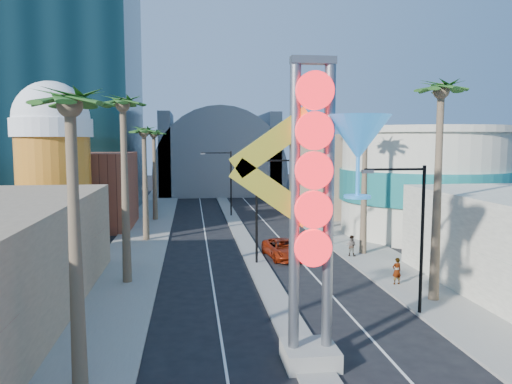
# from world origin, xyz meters

# --- Properties ---
(sidewalk_west) EXTENTS (5.00, 100.00, 0.15)m
(sidewalk_west) POSITION_xyz_m (-9.50, 35.00, 0.07)
(sidewalk_west) COLOR gray
(sidewalk_west) RESTS_ON ground
(sidewalk_east) EXTENTS (5.00, 100.00, 0.15)m
(sidewalk_east) POSITION_xyz_m (9.50, 35.00, 0.07)
(sidewalk_east) COLOR gray
(sidewalk_east) RESTS_ON ground
(median) EXTENTS (1.60, 84.00, 0.15)m
(median) POSITION_xyz_m (0.00, 38.00, 0.07)
(median) COLOR gray
(median) RESTS_ON ground
(hotel_tower) EXTENTS (20.00, 20.00, 50.00)m
(hotel_tower) POSITION_xyz_m (-22.00, 52.00, 25.00)
(hotel_tower) COLOR black
(hotel_tower) RESTS_ON ground
(brick_filler_west) EXTENTS (10.00, 10.00, 8.00)m
(brick_filler_west) POSITION_xyz_m (-16.00, 38.00, 4.00)
(brick_filler_west) COLOR brown
(brick_filler_west) RESTS_ON ground
(filler_east) EXTENTS (10.00, 20.00, 10.00)m
(filler_east) POSITION_xyz_m (16.00, 48.00, 5.00)
(filler_east) COLOR #8C755A
(filler_east) RESTS_ON ground
(beer_mug) EXTENTS (7.00, 7.00, 14.50)m
(beer_mug) POSITION_xyz_m (-17.00, 30.00, 7.84)
(beer_mug) COLOR orange
(beer_mug) RESTS_ON ground
(turquoise_building) EXTENTS (16.60, 16.60, 10.60)m
(turquoise_building) POSITION_xyz_m (18.00, 30.00, 5.25)
(turquoise_building) COLOR #B1AC95
(turquoise_building) RESTS_ON ground
(canopy) EXTENTS (22.00, 16.00, 22.00)m
(canopy) POSITION_xyz_m (0.00, 72.00, 4.31)
(canopy) COLOR slate
(canopy) RESTS_ON ground
(neon_sign) EXTENTS (6.53, 2.60, 12.55)m
(neon_sign) POSITION_xyz_m (0.82, 2.96, 7.31)
(neon_sign) COLOR gray
(neon_sign) RESTS_ON ground
(streetlight_0) EXTENTS (3.79, 0.25, 8.00)m
(streetlight_0) POSITION_xyz_m (0.55, 20.00, 4.88)
(streetlight_0) COLOR black
(streetlight_0) RESTS_ON ground
(streetlight_1) EXTENTS (3.79, 0.25, 8.00)m
(streetlight_1) POSITION_xyz_m (-0.55, 44.00, 4.88)
(streetlight_1) COLOR black
(streetlight_1) RESTS_ON ground
(streetlight_2) EXTENTS (3.45, 0.25, 8.00)m
(streetlight_2) POSITION_xyz_m (6.72, 8.00, 4.83)
(streetlight_2) COLOR black
(streetlight_2) RESTS_ON ground
(palm_0) EXTENTS (2.40, 2.40, 11.70)m
(palm_0) POSITION_xyz_m (-9.00, 2.00, 9.93)
(palm_0) COLOR brown
(palm_0) RESTS_ON ground
(palm_1) EXTENTS (2.40, 2.40, 12.70)m
(palm_1) POSITION_xyz_m (-9.00, 16.00, 10.82)
(palm_1) COLOR brown
(palm_1) RESTS_ON ground
(palm_2) EXTENTS (2.40, 2.40, 11.20)m
(palm_2) POSITION_xyz_m (-9.00, 30.00, 9.48)
(palm_2) COLOR brown
(palm_2) RESTS_ON ground
(palm_3) EXTENTS (2.40, 2.40, 11.20)m
(palm_3) POSITION_xyz_m (-9.00, 42.00, 9.48)
(palm_3) COLOR brown
(palm_3) RESTS_ON ground
(palm_5) EXTENTS (2.40, 2.40, 13.20)m
(palm_5) POSITION_xyz_m (9.00, 10.00, 11.27)
(palm_5) COLOR brown
(palm_5) RESTS_ON ground
(palm_6) EXTENTS (2.40, 2.40, 11.70)m
(palm_6) POSITION_xyz_m (9.00, 22.00, 9.93)
(palm_6) COLOR brown
(palm_6) RESTS_ON ground
(palm_7) EXTENTS (2.40, 2.40, 12.70)m
(palm_7) POSITION_xyz_m (9.00, 34.00, 10.82)
(palm_7) COLOR brown
(palm_7) RESTS_ON ground
(red_pickup) EXTENTS (3.07, 5.61, 1.49)m
(red_pickup) POSITION_xyz_m (2.39, 21.69, 0.74)
(red_pickup) COLOR maroon
(red_pickup) RESTS_ON ground
(pedestrian_a) EXTENTS (0.69, 0.51, 1.72)m
(pedestrian_a) POSITION_xyz_m (8.11, 13.18, 1.01)
(pedestrian_a) COLOR gray
(pedestrian_a) RESTS_ON sidewalk_east
(pedestrian_b) EXTENTS (1.02, 0.97, 1.66)m
(pedestrian_b) POSITION_xyz_m (7.74, 21.17, 0.98)
(pedestrian_b) COLOR gray
(pedestrian_b) RESTS_ON sidewalk_east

